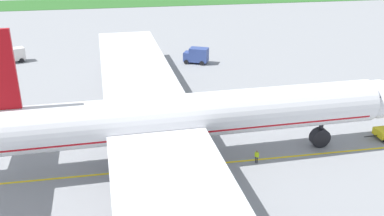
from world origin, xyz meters
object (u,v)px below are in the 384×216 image
(ground_crew_wingwalker_starboard, at_px, (195,156))
(service_truck_fuel_bowser, at_px, (12,55))
(ground_crew_marshaller_front, at_px, (257,155))
(service_truck_catering_van, at_px, (197,55))
(airliner_foreground, at_px, (167,119))

(ground_crew_wingwalker_starboard, xyz_separation_m, service_truck_fuel_bowser, (-29.19, 46.94, 0.59))
(ground_crew_marshaller_front, height_order, service_truck_catering_van, service_truck_catering_van)
(service_truck_catering_van, bearing_deg, ground_crew_wingwalker_starboard, -101.20)
(service_truck_fuel_bowser, relative_size, service_truck_catering_van, 1.01)
(ground_crew_wingwalker_starboard, relative_size, service_truck_fuel_bowser, 0.29)
(airliner_foreground, relative_size, service_truck_fuel_bowser, 17.02)
(airliner_foreground, distance_m, ground_crew_marshaller_front, 11.40)
(ground_crew_wingwalker_starboard, distance_m, service_truck_fuel_bowser, 55.27)
(ground_crew_wingwalker_starboard, bearing_deg, service_truck_fuel_bowser, 121.88)
(service_truck_fuel_bowser, height_order, service_truck_catering_van, service_truck_catering_van)
(ground_crew_wingwalker_starboard, relative_size, service_truck_catering_van, 0.30)
(ground_crew_marshaller_front, distance_m, service_truck_fuel_bowser, 60.34)
(airliner_foreground, height_order, service_truck_catering_van, airliner_foreground)
(airliner_foreground, xyz_separation_m, ground_crew_marshaller_front, (10.22, -1.96, -4.66))
(airliner_foreground, xyz_separation_m, service_truck_catering_van, (10.96, 38.84, -3.95))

